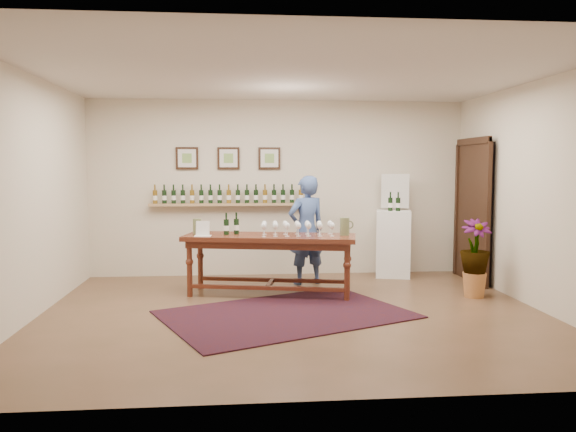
{
  "coord_description": "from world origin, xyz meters",
  "views": [
    {
      "loc": [
        -0.65,
        -6.51,
        1.74
      ],
      "look_at": [
        0.0,
        0.8,
        1.1
      ],
      "focal_mm": 35.0,
      "sensor_mm": 36.0,
      "label": 1
    }
  ],
  "objects": [
    {
      "name": "display_pedestal",
      "position": [
        1.81,
        2.18,
        0.53
      ],
      "size": [
        0.64,
        0.64,
        1.05
      ],
      "primitive_type": "cube",
      "rotation": [
        0.0,
        0.0,
        -0.26
      ],
      "color": "white",
      "rests_on": "ground"
    },
    {
      "name": "table_glasses",
      "position": [
        0.14,
        0.99,
        0.92
      ],
      "size": [
        1.41,
        0.38,
        0.19
      ],
      "primitive_type": null,
      "rotation": [
        0.0,
        0.0,
        -0.04
      ],
      "color": "white",
      "rests_on": "tasting_table"
    },
    {
      "name": "potted_plant",
      "position": [
        2.49,
        0.64,
        0.53
      ],
      "size": [
        0.48,
        0.48,
        0.91
      ],
      "rotation": [
        0.0,
        0.0,
        -0.0
      ],
      "color": "#B06F3A",
      "rests_on": "ground"
    },
    {
      "name": "pitcher_left",
      "position": [
        -1.22,
        1.26,
        0.93
      ],
      "size": [
        0.14,
        0.14,
        0.21
      ],
      "primitive_type": null,
      "rotation": [
        0.0,
        0.0,
        -0.04
      ],
      "color": "#606A42",
      "rests_on": "tasting_table"
    },
    {
      "name": "tasting_table",
      "position": [
        -0.23,
        1.05,
        0.7
      ],
      "size": [
        2.42,
        1.2,
        0.82
      ],
      "rotation": [
        0.0,
        0.0,
        -0.21
      ],
      "color": "#401910",
      "rests_on": "ground"
    },
    {
      "name": "room_shell",
      "position": [
        2.11,
        1.86,
        1.12
      ],
      "size": [
        6.0,
        6.0,
        6.0
      ],
      "color": "beige",
      "rests_on": "ground"
    },
    {
      "name": "ground",
      "position": [
        0.0,
        0.0,
        0.0
      ],
      "size": [
        6.0,
        6.0,
        0.0
      ],
      "primitive_type": "plane",
      "color": "brown",
      "rests_on": "ground"
    },
    {
      "name": "person",
      "position": [
        0.35,
        1.7,
        0.81
      ],
      "size": [
        0.69,
        0.57,
        1.62
      ],
      "primitive_type": "imported",
      "rotation": [
        0.0,
        0.0,
        3.51
      ],
      "color": "#395187",
      "rests_on": "ground"
    },
    {
      "name": "table_bottles",
      "position": [
        -0.75,
        1.17,
        0.97
      ],
      "size": [
        0.31,
        0.22,
        0.31
      ],
      "primitive_type": null,
      "rotation": [
        0.0,
        0.0,
        -0.21
      ],
      "color": "black",
      "rests_on": "tasting_table"
    },
    {
      "name": "pitcher_right",
      "position": [
        0.78,
        0.94,
        0.94
      ],
      "size": [
        0.19,
        0.19,
        0.24
      ],
      "primitive_type": null,
      "rotation": [
        0.0,
        0.0,
        -0.31
      ],
      "color": "#606A42",
      "rests_on": "tasting_table"
    },
    {
      "name": "rug",
      "position": [
        -0.1,
        -0.04,
        0.01
      ],
      "size": [
        3.26,
        2.8,
        0.01
      ],
      "primitive_type": "cube",
      "rotation": [
        0.0,
        0.0,
        0.42
      ],
      "color": "#47130C",
      "rests_on": "ground"
    },
    {
      "name": "info_sign",
      "position": [
        1.86,
        2.3,
        1.36
      ],
      "size": [
        0.43,
        0.14,
        0.61
      ],
      "primitive_type": "cube",
      "rotation": [
        0.0,
        0.0,
        -0.26
      ],
      "color": "silver",
      "rests_on": "display_pedestal"
    },
    {
      "name": "pedestal_bottles",
      "position": [
        1.79,
        2.1,
        1.2
      ],
      "size": [
        0.31,
        0.15,
        0.3
      ],
      "primitive_type": null,
      "rotation": [
        0.0,
        0.0,
        -0.26
      ],
      "color": "black",
      "rests_on": "display_pedestal"
    },
    {
      "name": "menu_card",
      "position": [
        -1.13,
        1.03,
        0.92
      ],
      "size": [
        0.23,
        0.17,
        0.2
      ],
      "primitive_type": "cube",
      "rotation": [
        0.0,
        0.0,
        -0.07
      ],
      "color": "silver",
      "rests_on": "tasting_table"
    }
  ]
}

